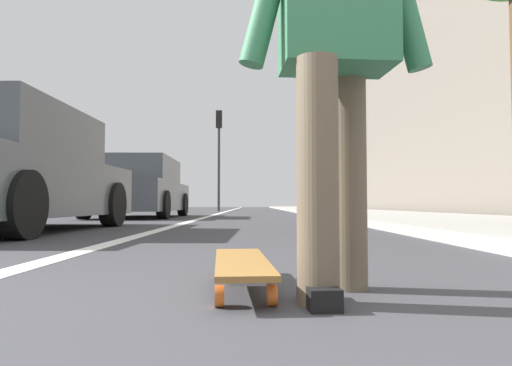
{
  "coord_description": "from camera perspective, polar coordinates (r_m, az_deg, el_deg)",
  "views": [
    {
      "loc": [
        -0.96,
        -0.02,
        0.33
      ],
      "look_at": [
        12.77,
        -0.11,
        0.97
      ],
      "focal_mm": 31.96,
      "sensor_mm": 36.0,
      "label": 1
    }
  ],
  "objects": [
    {
      "name": "parked_car_near",
      "position": [
        6.26,
        -29.05,
        1.2
      ],
      "size": [
        4.16,
        2.08,
        1.49
      ],
      "color": "#4C5156",
      "rests_on": "ground"
    },
    {
      "name": "skateboard",
      "position": [
        1.8,
        -1.82,
        -10.21
      ],
      "size": [
        0.85,
        0.26,
        0.11
      ],
      "color": "orange",
      "rests_on": "ground"
    },
    {
      "name": "parked_car_mid",
      "position": [
        11.77,
        -14.43,
        -0.74
      ],
      "size": [
        4.45,
        1.98,
        1.48
      ],
      "color": "#4C5156",
      "rests_on": "ground"
    },
    {
      "name": "ground_plane",
      "position": [
        10.96,
        -0.48,
        -4.39
      ],
      "size": [
        80.0,
        80.0,
        0.0
      ],
      "primitive_type": "plane",
      "color": "#38383D"
    },
    {
      "name": "building_facade",
      "position": [
        24.52,
        13.3,
        12.8
      ],
      "size": [
        40.0,
        1.2,
        13.68
      ],
      "primitive_type": "cube",
      "color": "#6E655A",
      "rests_on": "ground"
    },
    {
      "name": "traffic_light",
      "position": [
        21.38,
        -4.66,
        5.11
      ],
      "size": [
        0.33,
        0.28,
        4.7
      ],
      "color": "#2D2D2D",
      "rests_on": "ground"
    },
    {
      "name": "skater_person",
      "position": [
        1.77,
        9.9,
        17.48
      ],
      "size": [
        0.48,
        0.72,
        1.64
      ],
      "color": "brown",
      "rests_on": "ground"
    },
    {
      "name": "lane_stripe_white",
      "position": [
        20.99,
        -3.64,
        -3.55
      ],
      "size": [
        52.0,
        0.16,
        0.01
      ],
      "primitive_type": "cube",
      "color": "silver",
      "rests_on": "ground"
    },
    {
      "name": "sidewalk_curb",
      "position": [
        19.23,
        9.25,
        -3.44
      ],
      "size": [
        52.0,
        3.2,
        0.11
      ],
      "primitive_type": "cube",
      "color": "#9E9B93",
      "rests_on": "ground"
    }
  ]
}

